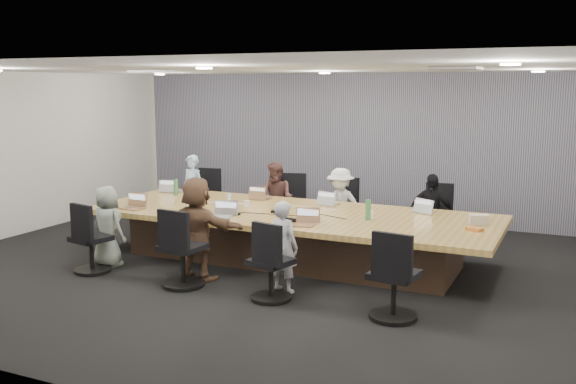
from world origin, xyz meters
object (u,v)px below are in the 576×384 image
at_px(chair_3, 435,222).
at_px(chair_7, 394,282).
at_px(person_4, 108,226).
at_px(bottle_clear, 229,200).
at_px(chair_1, 285,208).
at_px(person_3, 431,213).
at_px(laptop_1, 262,198).
at_px(person_2, 340,206).
at_px(chair_0, 203,201).
at_px(laptop_5, 218,217).
at_px(stapler, 290,220).
at_px(chair_2, 347,214).
at_px(canvas_bag, 479,220).
at_px(person_5, 197,228).
at_px(laptop_4, 132,208).
at_px(laptop_6, 301,225).
at_px(mug_brown, 135,197).
at_px(bottle_green_left, 176,187).
at_px(bottle_green_right, 368,210).
at_px(person_1, 277,199).
at_px(snack_packet, 474,229).
at_px(person_6, 283,246).
at_px(chair_6, 271,268).
at_px(laptop_0, 175,191).
at_px(laptop_2, 328,204).
at_px(person_0, 192,191).
at_px(laptop_3, 423,211).
at_px(chair_5, 183,254).

xyz_separation_m(chair_3, chair_7, (0.26, -3.40, 0.01)).
xyz_separation_m(person_4, bottle_clear, (1.25, 1.31, 0.26)).
xyz_separation_m(chair_1, person_3, (2.65, -0.35, 0.20)).
bearing_deg(laptop_1, person_2, -158.91).
distance_m(chair_0, laptop_5, 3.12).
relative_size(person_4, stapler, 6.85).
distance_m(chair_2, stapler, 2.41).
bearing_deg(canvas_bag, person_5, -154.82).
bearing_deg(person_4, chair_1, -105.51).
xyz_separation_m(laptop_4, laptop_6, (2.79, 0.00, 0.00)).
xyz_separation_m(chair_3, mug_brown, (-4.42, -1.95, 0.39)).
relative_size(chair_1, bottle_green_left, 3.13).
distance_m(laptop_1, stapler, 1.90).
height_order(chair_3, bottle_green_right, bottle_green_right).
height_order(person_1, laptop_6, person_1).
height_order(mug_brown, snack_packet, mug_brown).
bearing_deg(laptop_4, bottle_green_right, 14.82).
bearing_deg(person_6, laptop_4, 1.43).
xyz_separation_m(chair_3, person_4, (-4.05, -3.05, 0.17)).
relative_size(chair_6, person_4, 0.68).
bearing_deg(bottle_clear, chair_6, -47.33).
distance_m(chair_0, bottle_green_left, 1.26).
height_order(chair_1, laptop_0, chair_1).
height_order(chair_0, person_4, person_4).
bearing_deg(chair_0, bottle_green_right, 148.34).
distance_m(chair_3, laptop_5, 3.57).
height_order(chair_7, canvas_bag, canvas_bag).
relative_size(chair_2, person_4, 0.72).
xyz_separation_m(person_1, canvas_bag, (3.53, -1.10, 0.17)).
xyz_separation_m(bottle_green_right, stapler, (-0.90, -0.61, -0.11)).
bearing_deg(laptop_0, laptop_2, 170.57).
height_order(person_2, laptop_4, person_2).
relative_size(person_0, person_3, 1.07).
relative_size(person_5, person_6, 1.19).
distance_m(laptop_6, canvas_bag, 2.39).
relative_size(person_0, laptop_3, 4.50).
xyz_separation_m(chair_3, person_1, (-2.65, -0.35, 0.23)).
relative_size(chair_0, bottle_green_left, 3.09).
xyz_separation_m(chair_0, laptop_5, (1.84, -2.50, 0.33)).
height_order(chair_1, laptop_3, chair_1).
bearing_deg(chair_2, laptop_5, 85.91).
height_order(chair_5, laptop_4, chair_5).
height_order(laptop_5, snack_packet, snack_packet).
bearing_deg(chair_2, person_4, 68.55).
bearing_deg(laptop_6, laptop_0, 139.37).
relative_size(chair_0, stapler, 4.90).
bearing_deg(canvas_bag, laptop_0, 174.05).
bearing_deg(canvas_bag, person_0, 168.19).
bearing_deg(chair_5, bottle_clear, 104.22).
bearing_deg(chair_0, laptop_5, 119.59).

